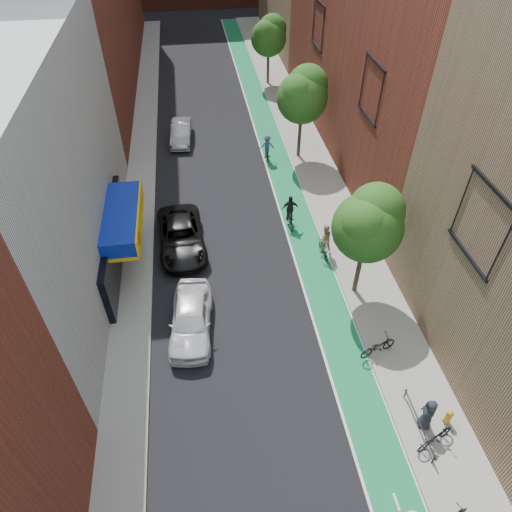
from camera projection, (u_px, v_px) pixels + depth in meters
name	position (u px, v px, depth m)	size (l,w,h in m)	color
ground	(287.00, 510.00, 16.35)	(160.00, 160.00, 0.00)	black
bike_lane	(273.00, 145.00, 35.70)	(2.00, 68.00, 0.01)	#12662B
sidewalk_left	(143.00, 154.00, 34.59)	(2.00, 68.00, 0.15)	gray
sidewalk_right	(304.00, 142.00, 35.92)	(3.00, 68.00, 0.15)	gray
building_left_white	(4.00, 180.00, 21.31)	(8.00, 20.00, 12.00)	silver
tree_near	(369.00, 223.00, 21.09)	(3.40, 3.36, 6.42)	#332619
tree_mid	(303.00, 94.00, 31.13)	(3.55, 3.53, 6.74)	#332619
tree_far	(269.00, 35.00, 41.58)	(3.30, 3.25, 6.21)	#332619
parked_car_white	(191.00, 318.00, 21.82)	(1.95, 4.84, 1.65)	silver
parked_car_black	(181.00, 236.00, 26.37)	(2.59, 5.61, 1.56)	black
parked_car_silver	(181.00, 133.00, 35.77)	(1.50, 4.30, 1.42)	gray
cyclist_lane_near	(324.00, 242.00, 25.76)	(0.89, 1.52, 2.08)	black
cyclist_lane_mid	(290.00, 215.00, 27.87)	(1.05, 1.95, 2.10)	black
cyclist_lane_far	(267.00, 149.00, 33.52)	(1.06, 1.70, 1.99)	black
parked_bike_near	(435.00, 437.00, 17.70)	(0.63, 1.81, 0.95)	black
parked_bike_far	(378.00, 346.00, 20.84)	(0.65, 1.87, 0.98)	black
pedestrian	(428.00, 414.00, 18.04)	(0.81, 0.53, 1.65)	#21232A
fire_hydrant	(449.00, 416.00, 18.40)	(0.27, 0.27, 0.78)	gold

